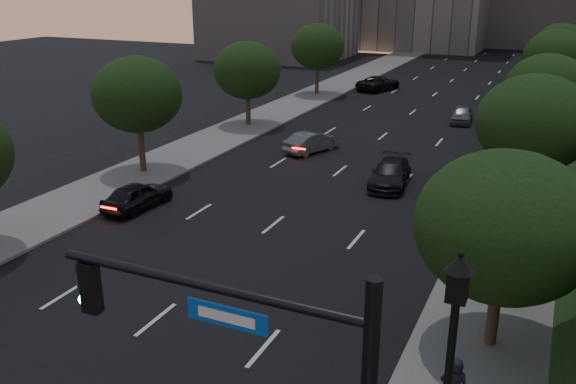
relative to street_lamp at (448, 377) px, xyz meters
The scene contains 20 objects.
road_surface 29.59m from the street_lamp, 109.61° to the left, with size 16.00×140.00×0.02m, color black.
sidewalk_right 27.88m from the street_lamp, 89.25° to the left, with size 4.50×140.00×0.15m, color slate.
sidewalk_left 34.39m from the street_lamp, 125.96° to the left, with size 4.50×140.00×0.15m, color slate.
office_block_filler 76.80m from the street_lamp, 117.91° to the left, with size 18.00×16.00×14.00m, color #9F9A92.
tree_right_a 5.94m from the street_lamp, 85.92° to the left, with size 5.20×5.20×6.24m.
tree_right_b 17.86m from the street_lamp, 88.67° to the left, with size 5.20×5.20×6.74m.
tree_right_c 30.79m from the street_lamp, 89.23° to the left, with size 5.20×5.20×6.24m.
tree_right_d 44.80m from the street_lamp, 89.47° to the left, with size 5.20×5.20×6.74m.
tree_right_e 59.78m from the street_lamp, 89.61° to the left, with size 5.20×5.20×6.24m.
tree_left_b 25.69m from the street_lamp, 142.02° to the left, with size 5.00×5.00×6.71m.
tree_left_c 35.17m from the street_lamp, 125.07° to the left, with size 5.00×5.00×6.34m.
tree_left_d 47.33m from the street_lamp, 115.27° to the left, with size 5.00×5.00×6.71m.
street_lamp is the anchor object (origin of this frame).
sedan_near_left 20.23m from the street_lamp, 147.03° to the left, with size 1.60×3.97×1.35m, color black.
sedan_mid_left 27.33m from the street_lamp, 118.49° to the left, with size 1.41×4.04×1.33m, color #53565B.
sedan_far_left 50.22m from the street_lamp, 108.01° to the left, with size 2.38×5.15×1.43m, color black.
sedan_near_right 20.65m from the street_lamp, 108.58° to the left, with size 1.88×4.63×1.34m, color black.
sedan_far_right 37.06m from the street_lamp, 98.59° to the left, with size 1.54×3.84×1.31m, color slate.
pedestrian_b 8.89m from the street_lamp, 85.62° to the left, with size 0.81×0.63×1.67m, color black.
pedestrian_c 9.11m from the street_lamp, 83.37° to the left, with size 1.04×0.43×1.77m, color black.
Camera 1 is at (11.30, -9.26, 10.79)m, focal length 38.00 mm.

